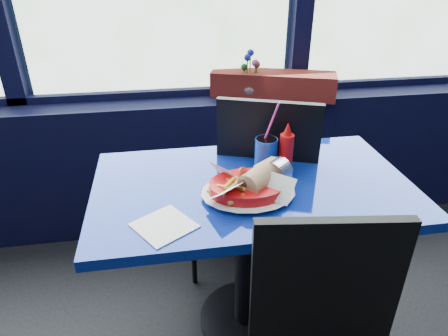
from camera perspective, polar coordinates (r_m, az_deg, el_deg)
window_sill at (r=2.42m, az=-7.76°, el=0.55°), size 5.00×0.26×0.80m
near_table at (r=1.62m, az=3.89°, el=-7.68°), size 1.20×0.70×0.75m
chair_near_back at (r=1.89m, az=3.63°, el=-1.67°), size 0.58×0.58×1.00m
planter_box at (r=2.30m, az=6.98°, el=11.78°), size 0.70×0.39×0.14m
flower_vase at (r=2.28m, az=3.79°, el=12.04°), size 0.16×0.16×0.26m
food_basket at (r=1.43m, az=3.77°, el=-2.50°), size 0.36×0.36×0.11m
ketchup_bottle at (r=1.58m, az=8.87°, el=2.52°), size 0.06×0.06×0.21m
soda_cup at (r=1.58m, az=5.99°, el=1.95°), size 0.09×0.09×0.30m
napkin at (r=1.31m, az=-8.56°, el=-8.14°), size 0.23×0.23×0.00m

